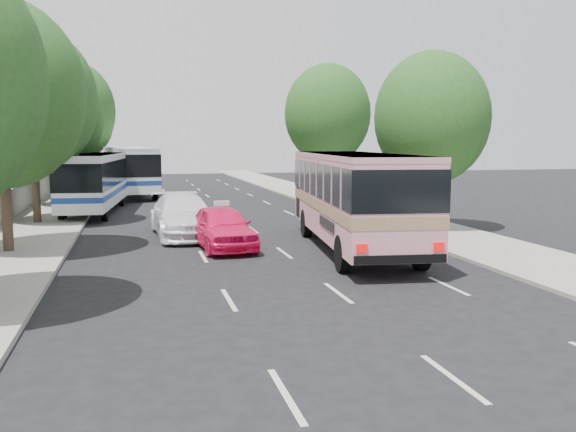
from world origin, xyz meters
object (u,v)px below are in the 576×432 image
object	(u,v)px
pink_bus	(354,190)
tour_coach_rear	(130,167)
white_pickup	(183,216)
pink_taxi	(222,227)
tour_coach_front	(95,177)

from	to	relation	value
pink_bus	tour_coach_rear	bearing A→B (deg)	114.42
white_pickup	tour_coach_rear	distance (m)	20.84
pink_bus	pink_taxi	xyz separation A→B (m)	(-4.65, 1.51, -1.40)
tour_coach_rear	white_pickup	bearing A→B (deg)	-91.48
pink_taxi	tour_coach_rear	distance (m)	24.31
tour_coach_rear	pink_bus	bearing A→B (deg)	-80.16
tour_coach_front	tour_coach_rear	xyz separation A→B (m)	(1.80, 10.82, 0.15)
pink_bus	white_pickup	world-z (taller)	pink_bus
pink_taxi	tour_coach_front	xyz separation A→B (m)	(-5.28, 13.20, 1.18)
white_pickup	pink_taxi	bearing A→B (deg)	-74.17
pink_taxi	tour_coach_front	size ratio (longest dim) A/B	0.42
pink_taxi	white_pickup	distance (m)	3.55
tour_coach_front	pink_taxi	bearing A→B (deg)	-62.92
tour_coach_front	tour_coach_rear	bearing A→B (deg)	85.84
pink_taxi	white_pickup	xyz separation A→B (m)	(-1.18, 3.34, 0.07)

